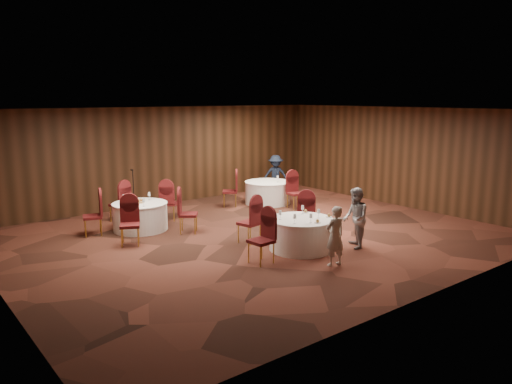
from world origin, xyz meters
TOP-DOWN VIEW (x-y plane):
  - ground at (0.00, 0.00)m, footprint 12.00×12.00m
  - room_shell at (0.00, 0.00)m, footprint 12.00×12.00m
  - table_main at (0.15, -1.57)m, footprint 1.50×1.50m
  - table_left at (-2.04, 2.37)m, footprint 1.46×1.46m
  - table_right at (2.80, 2.89)m, footprint 1.53×1.53m
  - chairs_main at (-0.17, -0.94)m, footprint 2.97×1.97m
  - chairs_left at (-2.03, 2.34)m, footprint 3.06×3.03m
  - chairs_right at (2.28, 2.52)m, footprint 2.13×2.23m
  - tabletop_main at (0.29, -1.65)m, footprint 1.17×1.04m
  - tabletop_left at (-2.04, 2.38)m, footprint 0.75×0.88m
  - tabletop_right at (2.99, 2.60)m, footprint 0.08×0.08m
  - mic_stand at (-1.68, 3.53)m, footprint 0.24×0.24m
  - woman_a at (-0.06, -2.83)m, footprint 0.50×0.36m
  - woman_b at (1.26, -2.24)m, footprint 0.85×0.89m
  - man_c at (3.87, 3.75)m, footprint 1.08×1.01m

SIDE VIEW (x-z plane):
  - ground at x=0.00m, z-range 0.00..0.00m
  - table_left at x=-2.04m, z-range 0.01..0.75m
  - table_right at x=2.80m, z-range 0.01..0.75m
  - table_main at x=0.15m, z-range 0.01..0.75m
  - mic_stand at x=-1.68m, z-range -0.32..1.17m
  - chairs_main at x=-0.17m, z-range 0.00..1.00m
  - chairs_left at x=-2.03m, z-range 0.00..1.00m
  - chairs_right at x=2.28m, z-range 0.00..1.00m
  - woman_a at x=-0.06m, z-range 0.00..1.29m
  - woman_b at x=1.26m, z-range 0.00..1.44m
  - man_c at x=3.87m, z-range 0.00..1.47m
  - tabletop_left at x=-2.04m, z-range 0.71..0.93m
  - tabletop_main at x=0.29m, z-range 0.74..0.95m
  - tabletop_right at x=2.99m, z-range 0.79..1.01m
  - room_shell at x=0.00m, z-range -4.04..7.96m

